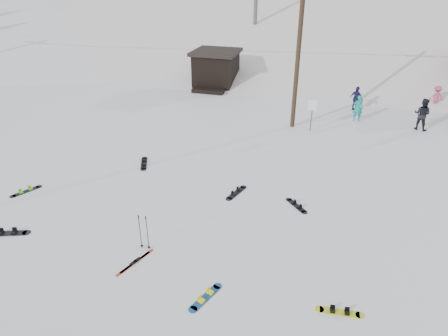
# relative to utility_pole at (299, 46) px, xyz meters

# --- Properties ---
(ground) EXTENTS (200.00, 200.00, 0.00)m
(ground) POSITION_rel_utility_pole_xyz_m (-2.00, -14.00, -4.68)
(ground) COLOR white
(ground) RESTS_ON ground
(ski_slope) EXTENTS (60.00, 85.24, 65.97)m
(ski_slope) POSITION_rel_utility_pole_xyz_m (-2.00, 41.00, -16.68)
(ski_slope) COLOR white
(ski_slope) RESTS_ON ground
(ridge_left) EXTENTS (47.54, 95.03, 58.38)m
(ridge_left) POSITION_rel_utility_pole_xyz_m (-38.00, 34.00, -15.68)
(ridge_left) COLOR white
(ridge_left) RESTS_ON ground
(treeline_left) EXTENTS (20.00, 64.00, 10.00)m
(treeline_left) POSITION_rel_utility_pole_xyz_m (-36.00, 26.00, -4.68)
(treeline_left) COLOR black
(treeline_left) RESTS_ON ground
(treeline_crest) EXTENTS (50.00, 6.00, 10.00)m
(treeline_crest) POSITION_rel_utility_pole_xyz_m (-2.00, 72.00, -4.68)
(treeline_crest) COLOR black
(treeline_crest) RESTS_ON ski_slope
(utility_pole) EXTENTS (2.00, 0.26, 9.00)m
(utility_pole) POSITION_rel_utility_pole_xyz_m (0.00, 0.00, 0.00)
(utility_pole) COLOR #3A2819
(utility_pole) RESTS_ON ground
(trail_sign) EXTENTS (0.50, 0.09, 1.85)m
(trail_sign) POSITION_rel_utility_pole_xyz_m (1.10, -0.42, -3.41)
(trail_sign) COLOR #595B60
(trail_sign) RESTS_ON ground
(lift_hut) EXTENTS (3.40, 4.10, 2.75)m
(lift_hut) POSITION_rel_utility_pole_xyz_m (-7.00, 6.94, -3.32)
(lift_hut) COLOR black
(lift_hut) RESTS_ON ground
(hero_snowboard) EXTENTS (0.66, 1.34, 0.10)m
(hero_snowboard) POSITION_rel_utility_pole_xyz_m (-0.51, -14.46, -4.66)
(hero_snowboard) COLOR #154F8D
(hero_snowboard) RESTS_ON ground
(hero_skis) EXTENTS (0.61, 1.54, 0.08)m
(hero_skis) POSITION_rel_utility_pole_xyz_m (-3.24, -13.66, -4.66)
(hero_skis) COLOR #AB2111
(hero_skis) RESTS_ON ground
(ski_poles) EXTENTS (0.37, 0.10, 1.33)m
(ski_poles) POSITION_rel_utility_pole_xyz_m (-3.26, -12.88, -4.00)
(ski_poles) COLOR black
(ski_poles) RESTS_ON ground
(board_scatter_a) EXTENTS (1.54, 0.77, 0.11)m
(board_scatter_a) POSITION_rel_utility_pole_xyz_m (-8.43, -13.59, -4.65)
(board_scatter_a) COLOR black
(board_scatter_a) RESTS_ON ground
(board_scatter_b) EXTENTS (0.79, 1.41, 0.11)m
(board_scatter_b) POSITION_rel_utility_pole_xyz_m (-6.24, -7.07, -4.65)
(board_scatter_b) COLOR black
(board_scatter_b) RESTS_ON ground
(board_scatter_c) EXTENTS (0.76, 1.26, 0.10)m
(board_scatter_c) POSITION_rel_utility_pole_xyz_m (-9.90, -10.92, -4.66)
(board_scatter_c) COLOR black
(board_scatter_c) RESTS_ON ground
(board_scatter_d) EXTENTS (0.98, 1.03, 0.09)m
(board_scatter_d) POSITION_rel_utility_pole_xyz_m (1.40, -8.72, -4.66)
(board_scatter_d) COLOR black
(board_scatter_d) RESTS_ON ground
(board_scatter_e) EXTENTS (1.35, 0.35, 0.09)m
(board_scatter_e) POSITION_rel_utility_pole_xyz_m (3.29, -13.91, -4.66)
(board_scatter_e) COLOR #D8EC1A
(board_scatter_e) RESTS_ON ground
(board_scatter_f) EXTENTS (0.62, 1.41, 0.10)m
(board_scatter_f) POSITION_rel_utility_pole_xyz_m (-1.19, -8.45, -4.65)
(board_scatter_f) COLOR black
(board_scatter_f) RESTS_ON ground
(skier_teal) EXTENTS (0.61, 0.42, 1.62)m
(skier_teal) POSITION_rel_utility_pole_xyz_m (3.66, 2.06, -3.87)
(skier_teal) COLOR #0E8E8A
(skier_teal) RESTS_ON ground
(skier_dark) EXTENTS (1.11, 1.01, 1.87)m
(skier_dark) POSITION_rel_utility_pole_xyz_m (7.20, 1.65, -3.75)
(skier_dark) COLOR black
(skier_dark) RESTS_ON ground
(skier_pink) EXTENTS (1.10, 0.86, 1.50)m
(skier_pink) POSITION_rel_utility_pole_xyz_m (8.68, 6.12, -3.93)
(skier_pink) COLOR #BA4165
(skier_pink) RESTS_ON ground
(skier_navy) EXTENTS (1.00, 0.87, 1.61)m
(skier_navy) POSITION_rel_utility_pole_xyz_m (3.57, 4.02, -3.87)
(skier_navy) COLOR #1C1B44
(skier_navy) RESTS_ON ground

